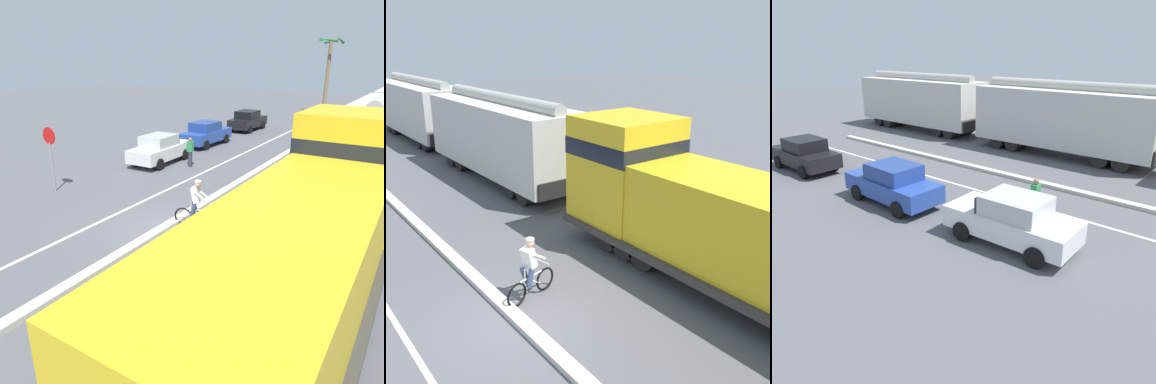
# 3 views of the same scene
# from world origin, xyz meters

# --- Properties ---
(ground_plane) EXTENTS (120.00, 120.00, 0.00)m
(ground_plane) POSITION_xyz_m (0.00, 0.00, 0.00)
(ground_plane) COLOR #56565B
(median_curb) EXTENTS (0.36, 36.00, 0.16)m
(median_curb) POSITION_xyz_m (0.00, 6.00, 0.08)
(median_curb) COLOR beige
(median_curb) RESTS_ON ground
(lane_stripe) EXTENTS (0.14, 36.00, 0.01)m
(lane_stripe) POSITION_xyz_m (-2.40, 6.00, 0.00)
(lane_stripe) COLOR silver
(lane_stripe) RESTS_ON ground
(locomotive) EXTENTS (3.10, 11.61, 4.20)m
(locomotive) POSITION_xyz_m (5.35, -1.54, 1.80)
(locomotive) COLOR gold
(locomotive) RESTS_ON ground
(hopper_car_lead) EXTENTS (2.90, 10.60, 4.18)m
(hopper_car_lead) POSITION_xyz_m (5.35, 10.62, 2.08)
(hopper_car_lead) COLOR beige
(hopper_car_lead) RESTS_ON ground
(parked_car_white) EXTENTS (1.93, 4.25, 1.62)m
(parked_car_white) POSITION_xyz_m (-5.47, 6.96, 0.82)
(parked_car_white) COLOR silver
(parked_car_white) RESTS_ON ground
(parked_car_blue) EXTENTS (1.96, 4.26, 1.62)m
(parked_car_blue) POSITION_xyz_m (-5.65, 12.42, 0.82)
(parked_car_blue) COLOR #28479E
(parked_car_blue) RESTS_ON ground
(parked_car_black) EXTENTS (1.90, 4.23, 1.62)m
(parked_car_black) POSITION_xyz_m (-5.62, 19.30, 0.82)
(parked_car_black) COLOR black
(parked_car_black) RESTS_ON ground
(cyclist) EXTENTS (1.67, 0.58, 1.71)m
(cyclist) POSITION_xyz_m (0.81, 0.67, 0.82)
(cyclist) COLOR black
(cyclist) RESTS_ON ground
(stop_sign) EXTENTS (0.76, 0.08, 2.88)m
(stop_sign) POSITION_xyz_m (-6.59, 0.55, 2.02)
(stop_sign) COLOR gray
(stop_sign) RESTS_ON ground
(palm_tree_near) EXTENTS (2.34, 2.21, 7.80)m
(palm_tree_near) POSITION_xyz_m (-2.54, 31.93, 5.32)
(palm_tree_near) COLOR #846647
(palm_tree_near) RESTS_ON ground
(pedestrian_by_cars) EXTENTS (0.34, 0.22, 1.62)m
(pedestrian_by_cars) POSITION_xyz_m (-3.62, 7.21, 0.85)
(pedestrian_by_cars) COLOR #33333D
(pedestrian_by_cars) RESTS_ON ground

